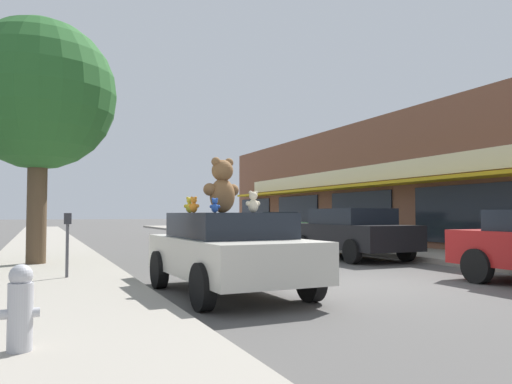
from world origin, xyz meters
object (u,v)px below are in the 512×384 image
(street_tree, at_px, (39,95))
(fire_hydrant, at_px, (20,307))
(teddy_bear_giant, at_px, (222,186))
(parked_car_far_center, at_px, (352,232))
(teddy_bear_cream, at_px, (253,202))
(parking_meter, at_px, (67,236))
(teddy_bear_orange, at_px, (194,205))
(teddy_bear_teal, at_px, (221,205))
(teddy_bear_blue, at_px, (215,206))
(teddy_bear_yellow, at_px, (190,205))
(plush_art_car, at_px, (229,250))
(parked_car_far_right, at_px, (269,228))

(street_tree, height_order, fire_hydrant, street_tree)
(teddy_bear_giant, height_order, parked_car_far_center, teddy_bear_giant)
(teddy_bear_giant, xyz_separation_m, fire_hydrant, (-3.20, -3.49, -1.36))
(fire_hydrant, bearing_deg, parked_car_far_center, 41.58)
(teddy_bear_cream, xyz_separation_m, fire_hydrant, (-3.28, -2.24, -1.05))
(street_tree, xyz_separation_m, parking_meter, (0.58, -3.26, -3.48))
(teddy_bear_orange, height_order, parking_meter, teddy_bear_orange)
(street_tree, distance_m, fire_hydrant, 9.57)
(teddy_bear_teal, distance_m, teddy_bear_blue, 1.22)
(teddy_bear_teal, xyz_separation_m, parking_meter, (-2.72, 1.42, -0.62))
(teddy_bear_orange, xyz_separation_m, street_tree, (-2.46, 5.65, 2.89))
(teddy_bear_orange, xyz_separation_m, teddy_bear_yellow, (0.11, 0.64, 0.01))
(teddy_bear_teal, bearing_deg, plush_art_car, 117.79)
(teddy_bear_giant, distance_m, teddy_bear_blue, 0.73)
(plush_art_car, distance_m, street_tree, 7.36)
(teddy_bear_giant, height_order, parked_car_far_right, teddy_bear_giant)
(teddy_bear_blue, bearing_deg, teddy_bear_giant, -90.45)
(street_tree, bearing_deg, teddy_bear_yellow, -62.80)
(teddy_bear_teal, distance_m, fire_hydrant, 5.39)
(fire_hydrant, bearing_deg, plush_art_car, 44.66)
(teddy_bear_giant, distance_m, teddy_bear_cream, 1.29)
(teddy_bear_blue, height_order, teddy_bear_yellow, teddy_bear_yellow)
(parking_meter, bearing_deg, fire_hydrant, -96.92)
(teddy_bear_giant, height_order, teddy_bear_yellow, teddy_bear_giant)
(parked_car_far_center, distance_m, parked_car_far_right, 6.20)
(teddy_bear_blue, xyz_separation_m, fire_hydrant, (-2.88, -2.95, -1.00))
(teddy_bear_giant, distance_m, teddy_bear_orange, 0.84)
(teddy_bear_teal, bearing_deg, teddy_bear_orange, 87.82)
(teddy_bear_orange, relative_size, teddy_bear_blue, 1.09)
(teddy_bear_giant, xyz_separation_m, teddy_bear_orange, (-0.65, -0.40, -0.35))
(teddy_bear_orange, xyz_separation_m, parked_car_far_right, (6.65, 11.27, -0.76))
(teddy_bear_yellow, bearing_deg, teddy_bear_giant, 167.95)
(teddy_bear_orange, relative_size, parking_meter, 0.22)
(teddy_bear_giant, xyz_separation_m, parking_meter, (-2.54, 1.99, -0.95))
(plush_art_car, relative_size, teddy_bear_yellow, 13.94)
(parked_car_far_right, bearing_deg, teddy_bear_blue, -118.99)
(parked_car_far_right, bearing_deg, fire_hydrant, -122.65)
(teddy_bear_yellow, xyz_separation_m, parked_car_far_right, (6.54, 10.63, -0.76))
(teddy_bear_blue, relative_size, teddy_bear_yellow, 0.87)
(teddy_bear_cream, xyz_separation_m, street_tree, (-3.20, 6.50, 2.85))
(parked_car_far_right, distance_m, fire_hydrant, 17.06)
(teddy_bear_yellow, bearing_deg, plush_art_car, 147.03)
(teddy_bear_giant, bearing_deg, teddy_bear_cream, 80.40)
(plush_art_car, xyz_separation_m, parking_meter, (-2.55, 2.30, 0.19))
(teddy_bear_giant, relative_size, teddy_bear_orange, 3.64)
(teddy_bear_giant, bearing_deg, street_tree, -72.62)
(teddy_bear_giant, bearing_deg, teddy_bear_orange, 18.03)
(parked_car_far_right, distance_m, street_tree, 11.31)
(teddy_bear_teal, relative_size, parked_car_far_center, 0.07)
(parked_car_far_center, xyz_separation_m, parking_meter, (-8.54, -2.68, 0.12))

